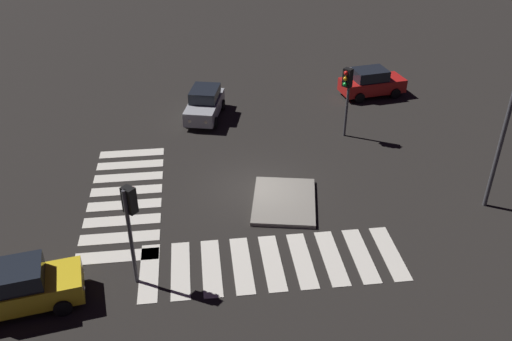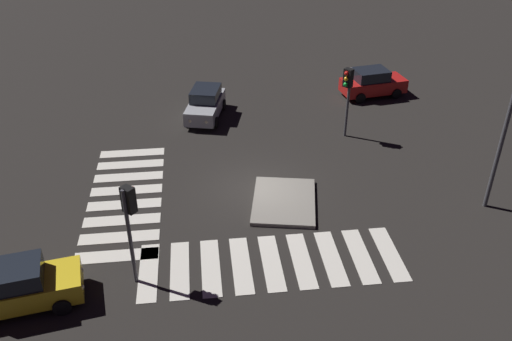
% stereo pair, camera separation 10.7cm
% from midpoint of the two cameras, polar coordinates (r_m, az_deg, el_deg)
% --- Properties ---
extents(ground_plane, '(80.00, 80.00, 0.00)m').
position_cam_midpoint_polar(ground_plane, '(24.96, -0.12, -1.96)').
color(ground_plane, black).
extents(traffic_island, '(4.05, 3.34, 0.18)m').
position_cam_midpoint_polar(traffic_island, '(24.02, 2.83, -3.23)').
color(traffic_island, gray).
rests_on(traffic_island, ground).
extents(car_red, '(2.33, 4.11, 1.71)m').
position_cam_midpoint_polar(car_red, '(34.75, 11.89, 8.98)').
color(car_red, red).
rests_on(car_red, ground).
extents(car_silver, '(4.10, 2.51, 1.68)m').
position_cam_midpoint_polar(car_silver, '(31.32, -5.48, 6.95)').
color(car_silver, '#9EA0A5').
rests_on(car_silver, ground).
extents(car_yellow, '(2.35, 4.08, 1.70)m').
position_cam_midpoint_polar(car_yellow, '(20.37, -23.48, -11.12)').
color(car_yellow, gold).
rests_on(car_yellow, ground).
extents(traffic_light_west, '(0.54, 0.53, 3.85)m').
position_cam_midpoint_polar(traffic_light_west, '(28.53, 9.40, 8.72)').
color(traffic_light_west, '#47474C').
rests_on(traffic_light_west, ground).
extents(traffic_light_east, '(0.53, 0.54, 3.96)m').
position_cam_midpoint_polar(traffic_light_east, '(18.85, -13.15, -4.25)').
color(traffic_light_east, '#47474C').
rests_on(traffic_light_east, ground).
extents(crosswalk_near, '(8.75, 3.20, 0.02)m').
position_cam_midpoint_polar(crosswalk_near, '(25.07, -13.59, -2.78)').
color(crosswalk_near, silver).
rests_on(crosswalk_near, ground).
extents(crosswalk_side, '(3.20, 9.90, 0.02)m').
position_cam_midpoint_polar(crosswalk_side, '(20.93, 1.56, -9.59)').
color(crosswalk_side, silver).
rests_on(crosswalk_side, ground).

